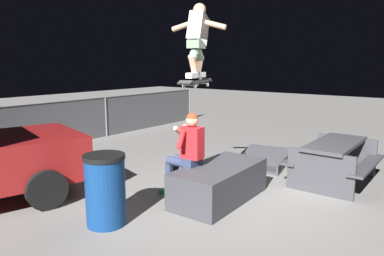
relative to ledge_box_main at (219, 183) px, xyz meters
The scene contains 9 objects.
ground_plane 0.35m from the ledge_box_main, 40.34° to the right, with size 40.00×40.00×0.00m, color slate.
ledge_box_main is the anchor object (origin of this frame).
person_sitting_on_ledge 0.74m from the ledge_box_main, 118.78° to the left, with size 0.59×0.76×1.39m.
skateboard 1.62m from the ledge_box_main, 105.91° to the left, with size 1.04×0.47×0.13m.
skater_airborne 2.29m from the ledge_box_main, 97.82° to the left, with size 0.64×0.87×1.12m.
kicker_ramp 2.22m from the ledge_box_main, ahead, with size 1.37×1.17×0.40m.
picnic_table_back 2.31m from the ledge_box_main, 30.82° to the right, with size 1.71×1.35×0.75m.
trash_bin 1.83m from the ledge_box_main, 156.56° to the left, with size 0.55×0.55×0.97m.
fence_back 5.43m from the ledge_box_main, 88.26° to the left, with size 12.05×0.05×1.18m.
Camera 1 is at (-4.71, -2.81, 2.14)m, focal length 33.44 mm.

